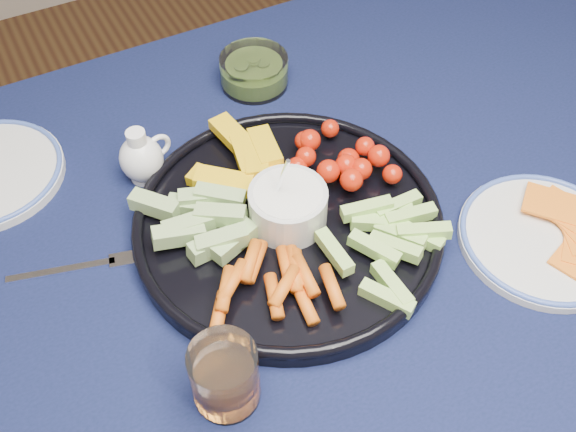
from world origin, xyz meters
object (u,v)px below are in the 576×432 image
juice_tumbler (225,378)px  crudite_platter (286,218)px  creamer_pitcher (142,158)px  pickle_bowl (254,72)px  dining_table (332,290)px  cheese_plate (545,237)px

juice_tumbler → crudite_platter: bearing=46.5°
crudite_platter → creamer_pitcher: size_ratio=4.80×
pickle_bowl → juice_tumbler: 0.53m
dining_table → juice_tumbler: 0.26m
dining_table → cheese_plate: size_ratio=7.75×
dining_table → juice_tumbler: (-0.20, -0.11, 0.12)m
creamer_pitcher → juice_tumbler: juice_tumbler is taller
crudite_platter → pickle_bowl: size_ratio=3.71×
crudite_platter → juice_tumbler: crudite_platter is taller
creamer_pitcher → cheese_plate: creamer_pitcher is taller
cheese_plate → juice_tumbler: size_ratio=2.53×
dining_table → pickle_bowl: bearing=80.7°
dining_table → pickle_bowl: size_ratio=15.53×
dining_table → creamer_pitcher: (-0.17, 0.24, 0.12)m
dining_table → juice_tumbler: bearing=-151.5°
dining_table → pickle_bowl: (0.06, 0.35, 0.11)m
cheese_plate → dining_table: bearing=155.2°
cheese_plate → juice_tumbler: juice_tumbler is taller
dining_table → crudite_platter: 0.13m
cheese_plate → crudite_platter: bearing=148.3°
crudite_platter → pickle_bowl: 0.30m
juice_tumbler → creamer_pitcher: bearing=84.4°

